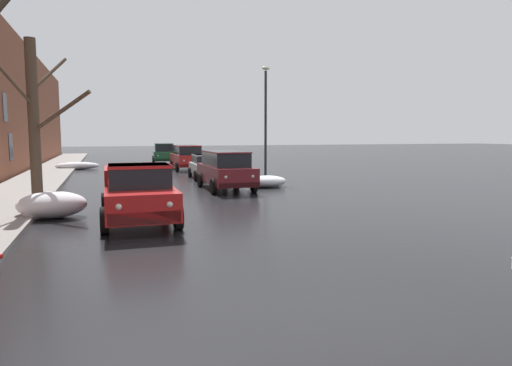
% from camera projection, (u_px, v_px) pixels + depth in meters
% --- Properties ---
extents(ground_plane, '(200.00, 200.00, 0.00)m').
position_uv_depth(ground_plane, '(343.00, 330.00, 6.03)').
color(ground_plane, black).
extents(left_sidewalk_slab, '(2.94, 80.00, 0.14)m').
position_uv_depth(left_sidewalk_slab, '(25.00, 189.00, 20.96)').
color(left_sidewalk_slab, gray).
rests_on(left_sidewalk_slab, ground).
extents(snow_bank_near_corner_left, '(3.10, 0.99, 0.56)m').
position_uv_depth(snow_bank_near_corner_left, '(78.00, 166.00, 33.73)').
color(snow_bank_near_corner_left, white).
rests_on(snow_bank_near_corner_left, ground).
extents(snow_bank_along_left_kerb, '(2.00, 1.32, 0.57)m').
position_uv_depth(snow_bank_along_left_kerb, '(267.00, 182.00, 22.40)').
color(snow_bank_along_left_kerb, white).
rests_on(snow_bank_along_left_kerb, ground).
extents(snow_bank_mid_block_left, '(2.06, 1.42, 0.83)m').
position_uv_depth(snow_bank_mid_block_left, '(51.00, 205.00, 14.11)').
color(snow_bank_mid_block_left, white).
rests_on(snow_bank_mid_block_left, ground).
extents(snow_bank_near_corner_right, '(2.26, 1.21, 0.73)m').
position_uv_depth(snow_bank_near_corner_right, '(206.00, 164.00, 34.95)').
color(snow_bank_near_corner_right, white).
rests_on(snow_bank_near_corner_right, ground).
extents(bare_tree_second_along_sidewalk, '(2.87, 3.32, 5.81)m').
position_uv_depth(bare_tree_second_along_sidewalk, '(35.00, 122.00, 15.39)').
color(bare_tree_second_along_sidewalk, '#4C3D2D').
rests_on(bare_tree_second_along_sidewalk, ground).
extents(pickup_truck_red_approaching_near_lane, '(2.16, 5.15, 1.76)m').
position_uv_depth(pickup_truck_red_approaching_near_lane, '(138.00, 193.00, 13.38)').
color(pickup_truck_red_approaching_near_lane, red).
rests_on(pickup_truck_red_approaching_near_lane, ground).
extents(suv_maroon_parked_kerbside_close, '(2.06, 4.86, 1.82)m').
position_uv_depth(suv_maroon_parked_kerbside_close, '(225.00, 169.00, 21.34)').
color(suv_maroon_parked_kerbside_close, maroon).
rests_on(suv_maroon_parked_kerbside_close, ground).
extents(sedan_white_parked_kerbside_mid, '(1.98, 3.96, 1.42)m').
position_uv_depth(sedan_white_parked_kerbside_mid, '(207.00, 166.00, 26.70)').
color(sedan_white_parked_kerbside_mid, silver).
rests_on(sedan_white_parked_kerbside_mid, ground).
extents(suv_red_parked_far_down_block, '(2.05, 4.59, 1.82)m').
position_uv_depth(suv_red_parked_far_down_block, '(187.00, 157.00, 33.13)').
color(suv_red_parked_far_down_block, red).
rests_on(suv_red_parked_far_down_block, ground).
extents(suv_green_queued_behind_truck, '(2.26, 4.56, 1.82)m').
position_uv_depth(suv_green_queued_behind_truck, '(164.00, 153.00, 40.16)').
color(suv_green_queued_behind_truck, '#1E5633').
rests_on(suv_green_queued_behind_truck, ground).
extents(street_lamp_post, '(0.44, 0.24, 6.35)m').
position_uv_depth(street_lamp_post, '(266.00, 118.00, 25.45)').
color(street_lamp_post, '#28282D').
rests_on(street_lamp_post, ground).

